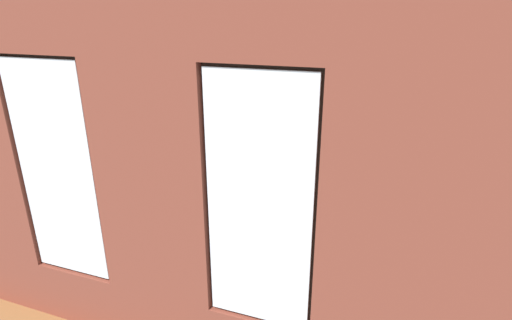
{
  "coord_description": "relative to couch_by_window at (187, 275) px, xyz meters",
  "views": [
    {
      "loc": [
        -1.87,
        5.41,
        3.09
      ],
      "look_at": [
        -0.07,
        0.4,
        1.11
      ],
      "focal_mm": 28.0,
      "sensor_mm": 36.0,
      "label": 1
    }
  ],
  "objects": [
    {
      "name": "potted_plant_beside_window_right",
      "position": [
        1.18,
        0.11,
        0.36
      ],
      "size": [
        1.07,
        1.09,
        1.34
      ],
      "color": "#47423D",
      "rests_on": "ground_plane"
    },
    {
      "name": "white_wall_right",
      "position": [
        2.87,
        -1.96,
        1.36
      ],
      "size": [
        0.1,
        5.39,
        3.39
      ],
      "primitive_type": "cube",
      "color": "silver",
      "rests_on": "ground_plane"
    },
    {
      "name": "potted_plant_near_tv",
      "position": [
        2.02,
        -0.93,
        0.4
      ],
      "size": [
        0.78,
        0.61,
        1.29
      ],
      "color": "gray",
      "rests_on": "ground_plane"
    },
    {
      "name": "remote_silver",
      "position": [
        -0.44,
        -2.02,
        0.11
      ],
      "size": [
        0.15,
        0.16,
        0.02
      ],
      "primitive_type": "cube",
      "rotation": [
        0.0,
        0.0,
        5.53
      ],
      "color": "#B2B2B7",
      "rests_on": "coffee_table"
    },
    {
      "name": "couch_left",
      "position": [
        -2.46,
        -2.13,
        0.0
      ],
      "size": [
        1.0,
        1.82,
        0.8
      ],
      "rotation": [
        0.0,
        0.0,
        1.49
      ],
      "color": "black",
      "rests_on": "ground_plane"
    },
    {
      "name": "tv_flatscreen",
      "position": [
        2.57,
        -2.0,
        0.6
      ],
      "size": [
        1.05,
        0.2,
        0.69
      ],
      "color": "black",
      "rests_on": "media_console"
    },
    {
      "name": "brick_wall_with_windows",
      "position": [
        -0.12,
        0.65,
        1.35
      ],
      "size": [
        6.08,
        0.3,
        3.39
      ],
      "color": "brown",
      "rests_on": "ground_plane"
    },
    {
      "name": "couch_by_window",
      "position": [
        0.0,
        0.0,
        0.0
      ],
      "size": [
        1.81,
        0.87,
        0.8
      ],
      "color": "black",
      "rests_on": "ground_plane"
    },
    {
      "name": "coffee_table",
      "position": [
        -0.35,
        -2.13,
        0.04
      ],
      "size": [
        1.2,
        0.72,
        0.42
      ],
      "color": "olive",
      "rests_on": "ground_plane"
    },
    {
      "name": "potted_plant_corner_near_left",
      "position": [
        -2.6,
        -4.37,
        0.43
      ],
      "size": [
        0.82,
        0.86,
        1.46
      ],
      "color": "gray",
      "rests_on": "ground_plane"
    },
    {
      "name": "ground_plane",
      "position": [
        -0.12,
        -2.16,
        -0.38
      ],
      "size": [
        6.68,
        6.39,
        0.1
      ],
      "primitive_type": "cube",
      "color": "brown"
    },
    {
      "name": "potted_plant_by_left_couch",
      "position": [
        -2.06,
        -3.46,
        -0.02
      ],
      "size": [
        0.28,
        0.28,
        0.51
      ],
      "color": "#47423D",
      "rests_on": "ground_plane"
    },
    {
      "name": "potted_plant_corner_far_left",
      "position": [
        -2.61,
        0.11,
        0.28
      ],
      "size": [
        0.99,
        0.85,
        1.19
      ],
      "color": "#47423D",
      "rests_on": "ground_plane"
    },
    {
      "name": "papasan_chair",
      "position": [
        -0.03,
        -4.08,
        0.1
      ],
      "size": [
        1.05,
        1.05,
        0.67
      ],
      "color": "olive",
      "rests_on": "ground_plane"
    },
    {
      "name": "potted_plant_mid_room_small",
      "position": [
        -0.92,
        -2.88,
        -0.08
      ],
      "size": [
        0.26,
        0.26,
        0.39
      ],
      "color": "#47423D",
      "rests_on": "ground_plane"
    },
    {
      "name": "candle_jar",
      "position": [
        0.01,
        -2.02,
        0.15
      ],
      "size": [
        0.08,
        0.08,
        0.1
      ],
      "primitive_type": "cylinder",
      "color": "#B7333D",
      "rests_on": "coffee_table"
    },
    {
      "name": "media_console",
      "position": [
        2.57,
        -2.0,
        -0.04
      ],
      "size": [
        1.24,
        0.42,
        0.58
      ],
      "primitive_type": "cube",
      "color": "black",
      "rests_on": "ground_plane"
    },
    {
      "name": "cup_ceramic",
      "position": [
        -0.35,
        -2.13,
        0.14
      ],
      "size": [
        0.08,
        0.08,
        0.1
      ],
      "primitive_type": "cylinder",
      "color": "#B23D38",
      "rests_on": "coffee_table"
    }
  ]
}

